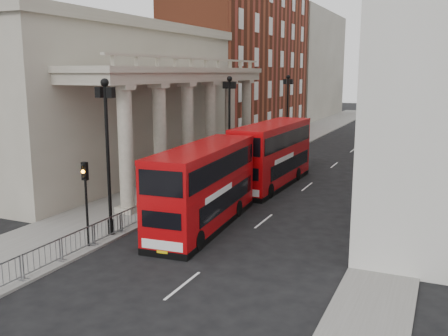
# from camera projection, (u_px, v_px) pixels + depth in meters

# --- Properties ---
(ground) EXTENTS (260.00, 260.00, 0.00)m
(ground) POSITION_uv_depth(u_px,v_px,m) (70.00, 263.00, 23.20)
(ground) COLOR black
(ground) RESTS_ON ground
(sidewalk_west) EXTENTS (6.00, 140.00, 0.12)m
(sidewalk_west) POSITION_uv_depth(u_px,v_px,m) (247.00, 158.00, 51.27)
(sidewalk_west) COLOR slate
(sidewalk_west) RESTS_ON ground
(sidewalk_east) EXTENTS (3.00, 140.00, 0.12)m
(sidewalk_east) POSITION_uv_depth(u_px,v_px,m) (418.00, 171.00, 44.64)
(sidewalk_east) COLOR slate
(sidewalk_east) RESTS_ON ground
(kerb) EXTENTS (0.20, 140.00, 0.14)m
(kerb) POSITION_uv_depth(u_px,v_px,m) (274.00, 160.00, 50.08)
(kerb) COLOR slate
(kerb) RESTS_ON ground
(portico_building) EXTENTS (9.00, 28.00, 12.00)m
(portico_building) POSITION_uv_depth(u_px,v_px,m) (114.00, 105.00, 42.41)
(portico_building) COLOR gray
(portico_building) RESTS_ON ground
(brick_building) EXTENTS (9.00, 32.00, 22.00)m
(brick_building) POSITION_uv_depth(u_px,v_px,m) (245.00, 55.00, 68.34)
(brick_building) COLOR brown
(brick_building) RESTS_ON ground
(west_building_far) EXTENTS (9.00, 30.00, 20.00)m
(west_building_far) POSITION_uv_depth(u_px,v_px,m) (306.00, 65.00, 97.20)
(west_building_far) COLOR gray
(west_building_far) RESTS_ON ground
(monument_column) EXTENTS (8.00, 8.00, 54.20)m
(monument_column) POSITION_uv_depth(u_px,v_px,m) (402.00, 35.00, 100.19)
(monument_column) COLOR #60605E
(monument_column) RESTS_ON ground
(lamp_post_south) EXTENTS (1.05, 0.44, 8.32)m
(lamp_post_south) POSITION_uv_depth(u_px,v_px,m) (107.00, 147.00, 26.09)
(lamp_post_south) COLOR black
(lamp_post_south) RESTS_ON sidewalk_west
(lamp_post_mid) EXTENTS (1.05, 0.44, 8.32)m
(lamp_post_mid) POSITION_uv_depth(u_px,v_px,m) (229.00, 120.00, 40.43)
(lamp_post_mid) COLOR black
(lamp_post_mid) RESTS_ON sidewalk_west
(lamp_post_north) EXTENTS (1.05, 0.44, 8.32)m
(lamp_post_north) POSITION_uv_depth(u_px,v_px,m) (288.00, 108.00, 54.76)
(lamp_post_north) COLOR black
(lamp_post_north) RESTS_ON sidewalk_west
(traffic_light) EXTENTS (0.28, 0.33, 4.30)m
(traffic_light) POSITION_uv_depth(u_px,v_px,m) (85.00, 188.00, 24.59)
(traffic_light) COLOR black
(traffic_light) RESTS_ON sidewalk_west
(crowd_barriers) EXTENTS (0.50, 18.75, 1.10)m
(crowd_barriers) POSITION_uv_depth(u_px,v_px,m) (94.00, 234.00, 25.21)
(crowd_barriers) COLOR gray
(crowd_barriers) RESTS_ON sidewalk_west
(bus_near) EXTENTS (3.45, 11.01, 4.68)m
(bus_near) POSITION_uv_depth(u_px,v_px,m) (204.00, 185.00, 28.30)
(bus_near) COLOR #A6070A
(bus_near) RESTS_ON ground
(bus_far) EXTENTS (2.96, 11.35, 4.88)m
(bus_far) POSITION_uv_depth(u_px,v_px,m) (272.00, 153.00, 38.66)
(bus_far) COLOR #B7080B
(bus_far) RESTS_ON ground
(pedestrian_a) EXTENTS (0.65, 0.45, 1.69)m
(pedestrian_a) POSITION_uv_depth(u_px,v_px,m) (171.00, 176.00, 37.81)
(pedestrian_a) COLOR black
(pedestrian_a) RESTS_ON sidewalk_west
(pedestrian_b) EXTENTS (0.96, 0.91, 1.58)m
(pedestrian_b) POSITION_uv_depth(u_px,v_px,m) (144.00, 178.00, 37.62)
(pedestrian_b) COLOR black
(pedestrian_b) RESTS_ON sidewalk_west
(pedestrian_c) EXTENTS (0.97, 0.76, 1.76)m
(pedestrian_c) POSITION_uv_depth(u_px,v_px,m) (226.00, 163.00, 43.06)
(pedestrian_c) COLOR black
(pedestrian_c) RESTS_ON sidewalk_west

